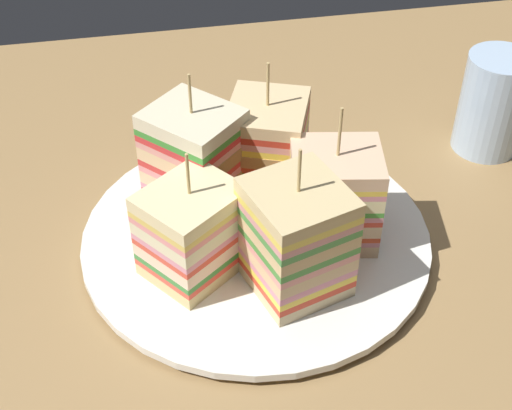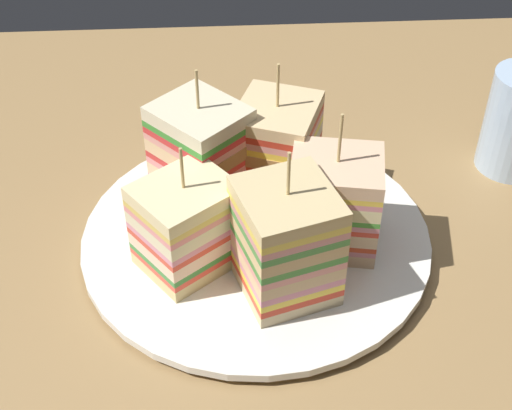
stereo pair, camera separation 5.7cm
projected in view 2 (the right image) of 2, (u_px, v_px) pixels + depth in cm
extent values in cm
cube|color=#987648|center=(256.00, 252.00, 60.90)|extent=(105.38, 77.22, 1.80)
cylinder|color=white|center=(256.00, 242.00, 60.13)|extent=(17.35, 17.35, 0.56)
cylinder|color=white|center=(256.00, 236.00, 59.73)|extent=(27.99, 27.99, 0.68)
cube|color=beige|center=(276.00, 183.00, 63.57)|extent=(8.18, 8.53, 1.07)
cube|color=#B2844C|center=(265.00, 207.00, 61.16)|extent=(5.75, 2.40, 1.07)
cube|color=#5EA349|center=(276.00, 176.00, 63.04)|extent=(8.18, 8.53, 0.58)
cube|color=#E7A196|center=(276.00, 170.00, 62.66)|extent=(8.18, 8.53, 0.58)
cube|color=beige|center=(276.00, 162.00, 62.12)|extent=(8.18, 8.53, 1.07)
cube|color=#B2844C|center=(265.00, 186.00, 59.71)|extent=(5.75, 2.40, 1.07)
cube|color=#5D9E46|center=(276.00, 154.00, 61.58)|extent=(8.18, 8.53, 0.58)
cube|color=#CB4028|center=(276.00, 149.00, 61.21)|extent=(8.18, 8.53, 0.58)
cube|color=beige|center=(277.00, 141.00, 60.67)|extent=(8.18, 8.53, 1.07)
cube|color=#B2844C|center=(265.00, 164.00, 58.26)|extent=(5.75, 2.40, 1.07)
cube|color=yellow|center=(277.00, 132.00, 60.13)|extent=(8.18, 8.53, 0.58)
cube|color=pink|center=(277.00, 127.00, 59.75)|extent=(8.18, 8.53, 0.58)
cube|color=red|center=(277.00, 120.00, 59.37)|extent=(8.18, 8.53, 0.58)
cube|color=beige|center=(277.00, 112.00, 58.84)|extent=(8.18, 8.53, 1.07)
cylinder|color=tan|center=(278.00, 86.00, 57.26)|extent=(0.24, 0.24, 3.79)
cube|color=beige|center=(204.00, 195.00, 62.25)|extent=(8.95, 8.99, 1.18)
cube|color=#B2844C|center=(232.00, 213.00, 60.53)|extent=(4.38, 4.18, 1.18)
cube|color=yellow|center=(203.00, 187.00, 61.68)|extent=(8.95, 8.99, 0.57)
cube|color=red|center=(203.00, 182.00, 61.31)|extent=(8.95, 8.99, 0.57)
cube|color=pink|center=(202.00, 176.00, 60.94)|extent=(8.95, 8.99, 0.57)
cube|color=beige|center=(202.00, 168.00, 60.38)|extent=(8.95, 8.99, 1.18)
cube|color=#B2844C|center=(231.00, 185.00, 58.65)|extent=(4.38, 4.18, 1.18)
cube|color=pink|center=(201.00, 159.00, 59.81)|extent=(8.95, 8.99, 0.57)
cube|color=red|center=(201.00, 154.00, 59.44)|extent=(8.95, 8.99, 0.57)
cube|color=beige|center=(201.00, 145.00, 58.87)|extent=(8.95, 8.99, 1.18)
cube|color=#9E7242|center=(230.00, 162.00, 57.15)|extent=(4.38, 4.18, 1.18)
cube|color=#E0938A|center=(200.00, 136.00, 58.30)|extent=(8.95, 8.99, 0.57)
cube|color=red|center=(200.00, 130.00, 57.93)|extent=(8.95, 8.99, 0.57)
cube|color=#398D33|center=(199.00, 124.00, 57.56)|extent=(8.95, 8.99, 0.57)
cube|color=beige|center=(199.00, 115.00, 57.00)|extent=(8.95, 8.99, 1.18)
cylinder|color=tan|center=(197.00, 89.00, 55.53)|extent=(0.24, 0.24, 3.33)
cube|color=#D4BD7C|center=(189.00, 256.00, 56.75)|extent=(8.90, 8.72, 1.08)
cube|color=#B2844C|center=(223.00, 237.00, 58.41)|extent=(3.67, 4.66, 1.08)
cube|color=#E14735|center=(189.00, 249.00, 56.23)|extent=(8.90, 8.72, 0.51)
cube|color=#3B8437|center=(188.00, 244.00, 55.90)|extent=(8.90, 8.72, 0.51)
cube|color=beige|center=(188.00, 236.00, 55.39)|extent=(8.90, 8.72, 1.08)
cube|color=#9E7242|center=(222.00, 217.00, 57.05)|extent=(3.67, 4.66, 1.08)
cube|color=#DE4731|center=(187.00, 228.00, 54.87)|extent=(8.90, 8.72, 0.51)
cube|color=pink|center=(186.00, 223.00, 54.54)|extent=(8.90, 8.72, 0.51)
cube|color=beige|center=(186.00, 215.00, 54.02)|extent=(8.90, 8.72, 1.08)
cube|color=#9E7242|center=(221.00, 196.00, 55.68)|extent=(3.67, 4.66, 1.08)
cube|color=pink|center=(185.00, 207.00, 53.51)|extent=(8.90, 8.72, 0.51)
cube|color=#E3C359|center=(185.00, 202.00, 53.18)|extent=(8.90, 8.72, 0.51)
cube|color=beige|center=(184.00, 193.00, 52.66)|extent=(8.90, 8.72, 1.08)
cylinder|color=tan|center=(182.00, 168.00, 51.21)|extent=(0.24, 0.24, 3.41)
cube|color=beige|center=(285.00, 280.00, 54.88)|extent=(8.14, 8.39, 1.01)
cube|color=#9E7242|center=(268.00, 251.00, 57.24)|extent=(6.07, 2.13, 1.01)
cube|color=red|center=(285.00, 272.00, 54.36)|extent=(8.14, 8.39, 0.59)
cube|color=yellow|center=(285.00, 267.00, 53.97)|extent=(8.14, 8.39, 0.59)
cube|color=pink|center=(285.00, 261.00, 53.59)|extent=(8.14, 8.39, 0.59)
cube|color=#DFBA89|center=(286.00, 253.00, 53.07)|extent=(8.14, 8.39, 1.01)
cube|color=#B2844C|center=(269.00, 224.00, 55.43)|extent=(6.07, 2.13, 1.01)
cube|color=pink|center=(286.00, 245.00, 52.54)|extent=(8.14, 8.39, 0.59)
cube|color=#47923D|center=(286.00, 239.00, 52.16)|extent=(8.14, 8.39, 0.59)
cube|color=#D5B580|center=(287.00, 230.00, 51.64)|extent=(8.14, 8.39, 1.01)
cube|color=#9E7242|center=(269.00, 202.00, 54.00)|extent=(6.07, 2.13, 1.01)
cube|color=#4B9747|center=(287.00, 222.00, 51.12)|extent=(8.14, 8.39, 0.59)
cube|color=pink|center=(287.00, 215.00, 50.73)|extent=(8.14, 8.39, 0.59)
cube|color=#F5DA56|center=(287.00, 209.00, 50.35)|extent=(8.14, 8.39, 0.59)
cube|color=#DAC187|center=(288.00, 200.00, 49.83)|extent=(8.14, 8.39, 1.01)
cylinder|color=tan|center=(289.00, 174.00, 48.37)|extent=(0.24, 0.24, 3.46)
cube|color=#DCB88C|center=(331.00, 234.00, 58.56)|extent=(7.72, 6.99, 1.15)
cube|color=#9E7242|center=(290.00, 231.00, 58.85)|extent=(1.29, 5.72, 1.15)
cube|color=pink|center=(332.00, 227.00, 58.03)|extent=(7.72, 6.99, 0.47)
cube|color=#D14828|center=(333.00, 223.00, 57.73)|extent=(7.72, 6.99, 0.47)
cube|color=beige|center=(333.00, 215.00, 57.21)|extent=(7.72, 6.99, 1.15)
cube|color=#9E7242|center=(291.00, 212.00, 57.50)|extent=(1.29, 5.72, 1.15)
cube|color=#DF4633|center=(334.00, 207.00, 56.68)|extent=(7.72, 6.99, 0.47)
cube|color=pink|center=(334.00, 202.00, 56.38)|extent=(7.72, 6.99, 0.47)
cube|color=green|center=(335.00, 198.00, 56.08)|extent=(7.72, 6.99, 0.47)
cube|color=beige|center=(336.00, 189.00, 55.56)|extent=(7.72, 6.99, 1.15)
cube|color=#B2844C|center=(292.00, 186.00, 55.85)|extent=(1.29, 5.72, 1.15)
cube|color=pink|center=(336.00, 181.00, 55.03)|extent=(7.72, 6.99, 0.47)
cube|color=yellow|center=(337.00, 176.00, 54.73)|extent=(7.72, 6.99, 0.47)
cube|color=beige|center=(338.00, 168.00, 54.21)|extent=(7.72, 6.99, 1.15)
cylinder|color=tan|center=(340.00, 138.00, 52.51)|extent=(0.24, 0.24, 4.09)
cylinder|color=#DAB866|center=(237.00, 225.00, 59.74)|extent=(4.15, 4.11, 1.07)
cylinder|color=#DFB856|center=(243.00, 220.00, 59.54)|extent=(4.10, 4.11, 0.66)
cylinder|color=tan|center=(253.00, 225.00, 58.14)|extent=(5.58, 5.58, 0.70)
cylinder|color=#ECD07B|center=(250.00, 217.00, 57.98)|extent=(4.67, 4.67, 0.55)
ellipsoid|color=#499843|center=(218.00, 157.00, 66.43)|extent=(3.77, 4.54, 1.19)
ellipsoid|color=#65A249|center=(217.00, 160.00, 66.35)|extent=(3.10, 3.73, 1.06)
ellipsoid|color=green|center=(220.00, 165.00, 65.47)|extent=(4.07, 3.40, 1.13)
cylinder|color=red|center=(212.00, 161.00, 65.76)|extent=(4.85, 4.83, 1.11)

